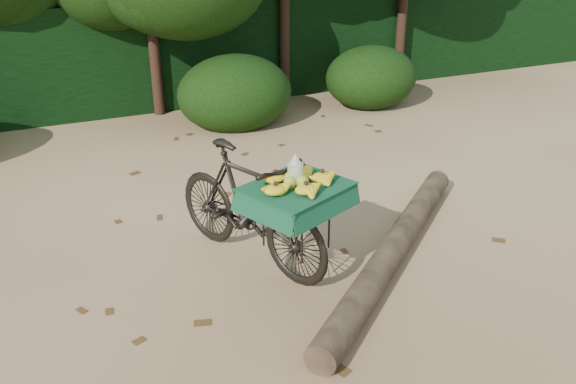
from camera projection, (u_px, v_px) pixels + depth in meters
name	position (u px, v px, depth m)	size (l,w,h in m)	color
ground	(239.00, 277.00, 5.72)	(80.00, 80.00, 0.00)	tan
vendor_bicycle	(251.00, 206.00, 5.74)	(1.41, 2.05, 1.19)	black
fallen_log	(394.00, 248.00, 5.95)	(0.26, 0.26, 3.66)	brown
hedge_backdrop	(114.00, 52.00, 10.57)	(26.00, 1.80, 1.80)	black
bush_clumps	(173.00, 104.00, 9.28)	(8.80, 1.70, 0.90)	black
leaf_litter	(218.00, 245.00, 6.26)	(7.00, 7.30, 0.01)	#4E3115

